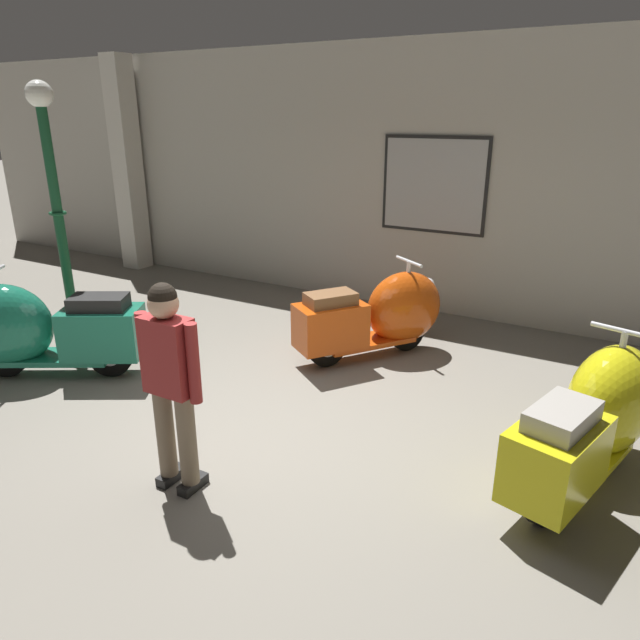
# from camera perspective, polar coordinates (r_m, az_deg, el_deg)

# --- Properties ---
(ground_plane) EXTENTS (60.00, 60.00, 0.00)m
(ground_plane) POSITION_cam_1_polar(r_m,az_deg,el_deg) (4.93, -6.30, -11.51)
(ground_plane) COLOR slate
(showroom_back_wall) EXTENTS (18.00, 0.63, 3.44)m
(showroom_back_wall) POSITION_cam_1_polar(r_m,az_deg,el_deg) (7.84, 9.57, 13.50)
(showroom_back_wall) COLOR #ADA89E
(showroom_back_wall) RESTS_ON ground
(scooter_0) EXTENTS (1.85, 1.37, 1.12)m
(scooter_0) POSITION_cam_1_polar(r_m,az_deg,el_deg) (6.44, -26.48, -0.82)
(scooter_0) COLOR black
(scooter_0) RESTS_ON ground
(scooter_1) EXTENTS (1.39, 1.71, 1.06)m
(scooter_1) POSITION_cam_1_polar(r_m,az_deg,el_deg) (6.32, 6.23, 0.59)
(scooter_1) COLOR black
(scooter_1) RESTS_ON ground
(scooter_2) EXTENTS (0.95, 1.86, 1.09)m
(scooter_2) POSITION_cam_1_polar(r_m,az_deg,el_deg) (4.63, 25.71, -8.72)
(scooter_2) COLOR black
(scooter_2) RESTS_ON ground
(lamppost) EXTENTS (0.28, 0.28, 2.88)m
(lamppost) POSITION_cam_1_polar(r_m,az_deg,el_deg) (7.02, -24.67, 9.85)
(lamppost) COLOR #144728
(lamppost) RESTS_ON ground
(visitor_0) EXTENTS (0.52, 0.24, 1.54)m
(visitor_0) POSITION_cam_1_polar(r_m,az_deg,el_deg) (4.03, -14.67, -5.31)
(visitor_0) COLOR black
(visitor_0) RESTS_ON ground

